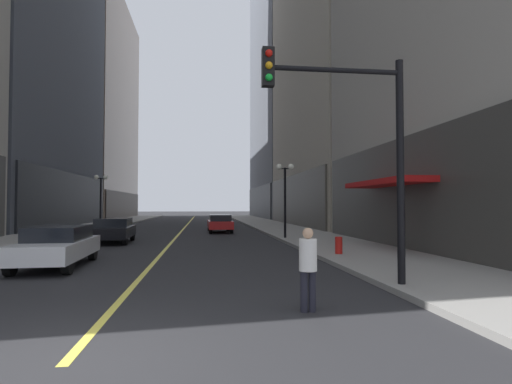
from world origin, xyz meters
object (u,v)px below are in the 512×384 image
Objects in this scene: car_red at (220,223)px; pedestrian_in_white_shirt at (308,263)px; fire_hydrant_right at (339,247)px; car_black at (113,229)px; street_lamp_left_far at (101,190)px; street_lamp_right_mid at (285,184)px; car_white at (58,245)px; traffic_light_near_right at (358,132)px.

car_red is 23.22m from pedestrian_in_white_shirt.
car_red is at bearing 104.42° from fire_hydrant_right.
pedestrian_in_white_shirt is 1.98× the size of fire_hydrant_right.
car_black is 9.98m from car_red.
street_lamp_left_far is 1.00× the size of street_lamp_right_mid.
street_lamp_right_mid is at bearing 44.45° from car_white.
traffic_light_near_right is (2.43, -21.56, 3.02)m from car_red.
fire_hydrant_right is at bearing 6.74° from car_white.
street_lamp_left_far is at bearing 111.07° from pedestrian_in_white_shirt.
street_lamp_right_mid reaches higher than car_black.
fire_hydrant_right is (3.98, -15.49, -0.32)m from car_red.
fire_hydrant_right is at bearing -86.45° from street_lamp_right_mid.
traffic_light_near_right is at bearing -94.25° from street_lamp_right_mid.
car_white and car_black have the same top height.
street_lamp_left_far is 5.54× the size of fire_hydrant_right.
car_black is 16.27m from traffic_light_near_right.
pedestrian_in_white_shirt is at bearing -44.33° from car_white.
car_white is at bearing -173.26° from fire_hydrant_right.
car_black is 11.76m from street_lamp_left_far.
street_lamp_left_far reaches higher than pedestrian_in_white_shirt.
street_lamp_left_far reaches higher than car_black.
car_black is at bearing 90.51° from car_white.
traffic_light_near_right is at bearing -58.19° from car_black.
car_red is 21.91m from traffic_light_near_right.
car_white is at bearing -109.56° from car_red.
pedestrian_in_white_shirt is 16.17m from street_lamp_right_mid.
traffic_light_near_right is at bearing -30.42° from car_white.
traffic_light_near_right reaches higher than street_lamp_right_mid.
car_white is at bearing 135.67° from pedestrian_in_white_shirt.
fire_hydrant_right is (9.98, -7.52, -0.32)m from car_black.
car_red is (6.00, 7.97, -0.00)m from car_black.
fire_hydrant_right is at bearing 75.68° from traffic_light_near_right.
street_lamp_left_far is (-11.75, 24.58, -0.49)m from traffic_light_near_right.
car_white is 0.82× the size of traffic_light_near_right.
street_lamp_right_mid is (9.40, 9.22, 2.54)m from car_white.
pedestrian_in_white_shirt is (6.78, -15.24, 0.20)m from car_black.
car_black is at bearing -126.95° from car_red.
street_lamp_right_mid reaches higher than car_white.
car_red is 10.12m from street_lamp_left_far.
traffic_light_near_right is at bearing -104.32° from fire_hydrant_right.
traffic_light_near_right is 1.28× the size of street_lamp_left_far.
car_white is 1.05× the size of street_lamp_right_mid.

